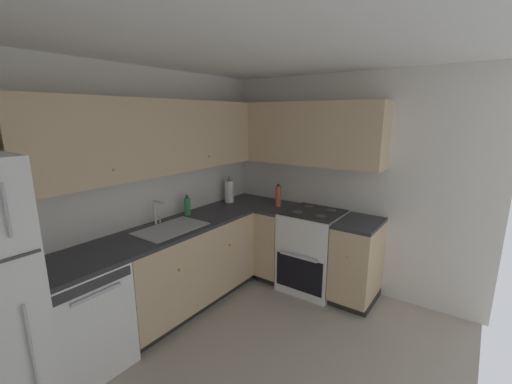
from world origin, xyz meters
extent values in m
cube|color=#A89E8E|center=(0.00, 0.00, -0.01)|extent=(3.68, 2.87, 0.02)
cube|color=silver|center=(0.00, 1.46, 1.20)|extent=(3.78, 0.05, 2.40)
cube|color=silver|center=(1.86, 0.00, 1.20)|extent=(0.05, 2.97, 2.40)
cube|color=white|center=(0.00, 0.00, 2.43)|extent=(3.78, 2.97, 0.05)
cylinder|color=silver|center=(-1.11, 0.70, 0.61)|extent=(0.02, 0.02, 0.67)
cylinder|color=silver|center=(-1.11, 0.70, 1.49)|extent=(0.02, 0.02, 0.29)
cube|color=white|center=(-0.64, 1.14, 0.43)|extent=(0.60, 0.60, 0.87)
cube|color=#333333|center=(-0.64, 0.83, 0.82)|extent=(0.55, 0.01, 0.07)
cube|color=silver|center=(-0.64, 0.82, 0.75)|extent=(0.36, 0.02, 0.02)
cube|color=tan|center=(0.45, 1.14, 0.48)|extent=(1.58, 0.60, 0.78)
cube|color=black|center=(0.45, 1.17, 0.04)|extent=(1.58, 0.54, 0.09)
sphere|color=tan|center=(0.10, 0.82, 0.62)|extent=(0.02, 0.02, 0.02)
sphere|color=tan|center=(0.80, 0.82, 0.62)|extent=(0.02, 0.02, 0.02)
cube|color=#2D2D33|center=(0.45, 1.14, 0.88)|extent=(2.78, 0.60, 0.03)
cube|color=tan|center=(1.54, 0.69, 0.48)|extent=(0.60, 0.29, 0.78)
cube|color=black|center=(1.57, 0.69, 0.04)|extent=(0.54, 0.29, 0.09)
cube|color=tan|center=(1.54, -0.29, 0.48)|extent=(0.60, 0.40, 0.78)
cube|color=black|center=(1.57, -0.29, 0.04)|extent=(0.54, 0.40, 0.09)
sphere|color=tan|center=(1.23, -0.29, 0.62)|extent=(0.02, 0.02, 0.02)
cube|color=#2D2D33|center=(1.54, 0.69, 0.88)|extent=(0.60, 0.29, 0.03)
cube|color=#2D2D33|center=(1.54, -0.29, 0.88)|extent=(0.60, 0.40, 0.03)
cube|color=white|center=(1.56, 0.23, 0.45)|extent=(0.64, 0.62, 0.90)
cube|color=black|center=(1.23, 0.23, 0.29)|extent=(0.02, 0.55, 0.38)
cube|color=silver|center=(1.21, 0.23, 0.50)|extent=(0.02, 0.43, 0.02)
cube|color=black|center=(1.56, 0.23, 0.91)|extent=(0.59, 0.60, 0.01)
cube|color=white|center=(1.86, 0.23, 0.98)|extent=(0.03, 0.60, 0.15)
cylinder|color=#4C4C4C|center=(1.42, 0.09, 0.92)|extent=(0.11, 0.11, 0.01)
cylinder|color=#4C4C4C|center=(1.42, 0.37, 0.92)|extent=(0.11, 0.11, 0.01)
cylinder|color=#4C4C4C|center=(1.70, 0.09, 0.92)|extent=(0.11, 0.11, 0.01)
cylinder|color=#4C4C4C|center=(1.70, 0.37, 0.92)|extent=(0.11, 0.11, 0.01)
cube|color=tan|center=(0.29, 1.28, 1.76)|extent=(2.46, 0.32, 0.69)
sphere|color=tan|center=(-0.25, 1.11, 1.54)|extent=(0.02, 0.02, 0.02)
sphere|color=tan|center=(0.83, 1.11, 1.54)|extent=(0.02, 0.02, 0.02)
cube|color=tan|center=(1.68, 0.50, 1.76)|extent=(0.32, 1.88, 0.69)
cube|color=#B7B7BC|center=(0.27, 1.11, 0.90)|extent=(0.65, 0.40, 0.01)
cube|color=gray|center=(0.27, 1.11, 0.86)|extent=(0.60, 0.36, 0.09)
cube|color=#99999E|center=(0.27, 1.11, 0.87)|extent=(0.02, 0.35, 0.06)
cylinder|color=silver|center=(0.27, 1.34, 1.03)|extent=(0.02, 0.02, 0.25)
cylinder|color=silver|center=(0.27, 1.26, 1.14)|extent=(0.02, 0.15, 0.02)
cylinder|color=silver|center=(0.32, 1.34, 0.93)|extent=(0.02, 0.02, 0.06)
cylinder|color=#338C4C|center=(0.68, 1.32, 0.99)|extent=(0.07, 0.07, 0.19)
cylinder|color=#262626|center=(0.68, 1.32, 1.10)|extent=(0.03, 0.03, 0.03)
cylinder|color=white|center=(1.36, 1.30, 1.04)|extent=(0.11, 0.11, 0.27)
cylinder|color=#3F3F3F|center=(1.36, 1.30, 1.06)|extent=(0.02, 0.02, 0.33)
cylinder|color=#BF4C3F|center=(1.54, 0.69, 1.02)|extent=(0.07, 0.07, 0.25)
cylinder|color=black|center=(1.54, 0.69, 1.16)|extent=(0.04, 0.04, 0.02)
camera|label=1|loc=(-1.69, -1.29, 1.96)|focal=23.15mm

